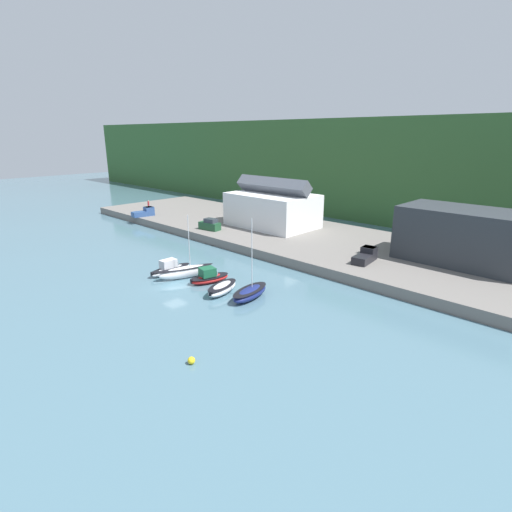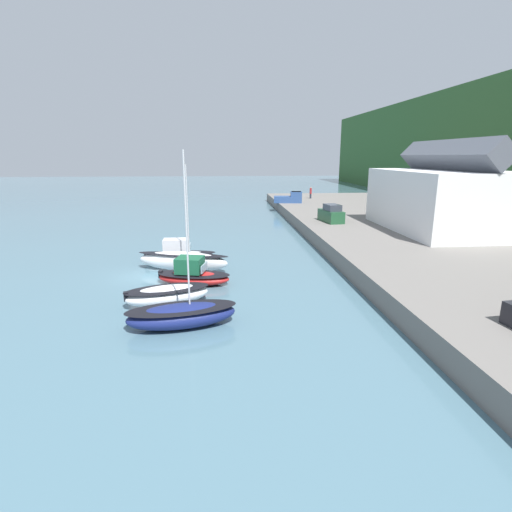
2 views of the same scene
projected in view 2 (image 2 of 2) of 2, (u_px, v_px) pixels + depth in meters
ground_plane at (145, 276)px, 31.70m from camera, size 320.00×320.00×0.00m
quay_promenade at (488, 260)px, 33.90m from camera, size 108.33×25.60×1.49m
harbor_clubhouse at (445, 198)px, 42.59m from camera, size 16.68×10.99×9.50m
moored_boat_0 at (179, 254)px, 35.86m from camera, size 1.94×6.41×2.12m
moored_boat_1 at (183, 261)px, 33.01m from camera, size 3.65×7.92×8.67m
moored_boat_2 at (193, 275)px, 29.71m from camera, size 3.54×5.89×2.04m
moored_boat_3 at (167, 295)px, 25.57m from camera, size 3.56×5.79×1.25m
moored_boat_4 at (182, 315)px, 22.23m from camera, size 3.51×6.50×9.63m
parked_car_1 at (331, 214)px, 48.44m from camera, size 4.42×2.39×2.16m
pickup_truck_0 at (290, 198)px, 68.23m from camera, size 2.58×4.95×1.90m
person_on_quay at (311, 193)px, 74.96m from camera, size 0.40×0.40×2.14m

